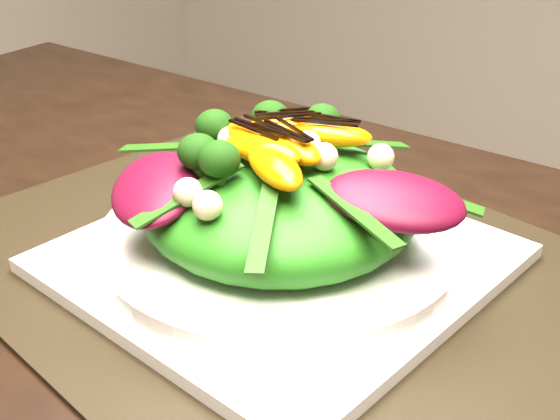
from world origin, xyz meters
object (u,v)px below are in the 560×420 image
Objects in this scene: placemat at (280,267)px; salad_bowl at (280,241)px; orange_segment at (273,137)px; plate_base at (280,258)px; lettuce_mound at (280,203)px.

placemat is 1.89× the size of salad_bowl.
salad_bowl is 0.07m from orange_segment.
placemat is 0.01m from plate_base.
orange_segment is (-0.02, 0.02, 0.04)m from lettuce_mound.
lettuce_mound is at bearing -90.00° from salad_bowl.
placemat is 1.78× the size of plate_base.
salad_bowl is at bearing 0.00° from placemat.
plate_base is at bearing 0.00° from lettuce_mound.
plate_base is 1.42× the size of lettuce_mound.
lettuce_mound reaches higher than plate_base.
plate_base is at bearing -42.18° from orange_segment.
salad_bowl is at bearing 90.00° from lettuce_mound.
placemat is 0.09m from orange_segment.
plate_base is (0.00, -0.00, 0.01)m from placemat.
lettuce_mound reaches higher than salad_bowl.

